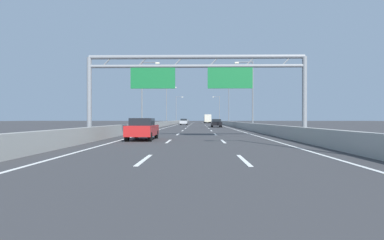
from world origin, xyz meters
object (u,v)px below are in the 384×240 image
Objects in this scene: silver_car at (184,122)px; yellow_car at (207,121)px; streetlamp_left_far at (167,103)px; box_truck at (208,118)px; streetlamp_right_mid at (251,91)px; streetlamp_right_distant at (219,108)px; black_car at (216,123)px; streetlamp_left_distant at (177,108)px; streetlamp_right_far at (228,103)px; streetlamp_left_mid at (144,91)px; red_car at (143,129)px; sign_gantry at (195,75)px.

yellow_car reaches higher than silver_car.
streetlamp_left_far is 35.01m from box_truck.
streetlamp_right_mid is 65.32m from streetlamp_right_distant.
yellow_car is at bearing 89.80° from black_car.
streetlamp_right_distant reaches higher than silver_car.
streetlamp_right_distant is at bearing 0.00° from streetlamp_left_distant.
streetlamp_right_far is (14.93, 0.00, 0.00)m from streetlamp_left_far.
streetlamp_left_mid is at bearing -96.80° from silver_car.
silver_car is at bearing 83.20° from streetlamp_left_mid.
streetlamp_left_far is at bearing -104.58° from yellow_car.
red_car is at bearing -94.41° from yellow_car.
streetlamp_left_distant is 11.59m from box_truck.
streetlamp_left_mid is 32.66m from streetlamp_left_far.
silver_car is 42.41m from yellow_car.
streetlamp_left_far reaches higher than sign_gantry.
red_car is 33.94m from black_car.
red_car reaches higher than silver_car.
sign_gantry is at bearing -86.30° from silver_car.
streetlamp_right_far is 1.00× the size of streetlamp_right_distant.
yellow_car is (-3.84, 42.63, -4.60)m from streetlamp_right_far.
streetlamp_right_far is (14.93, 32.66, 0.00)m from streetlamp_left_mid.
streetlamp_left_mid is 2.05× the size of silver_car.
streetlamp_right_far reaches higher than box_truck.
streetlamp_right_distant is at bearing 82.56° from red_car.
silver_car is at bearing 108.09° from streetlamp_right_mid.
streetlamp_right_distant is (0.00, 32.66, 0.00)m from streetlamp_right_far.
red_car is at bearing -90.31° from silver_car.
streetlamp_left_mid is 65.32m from streetlamp_left_distant.
sign_gantry is 2.10× the size of box_truck.
streetlamp_right_mid is 35.91m from streetlamp_left_far.
streetlamp_left_mid is 1.19× the size of box_truck.
yellow_car is at bearing 89.25° from box_truck.
box_truck is (-3.97, 33.03, -3.75)m from streetlamp_right_far.
red_car is at bearing -102.20° from black_car.
streetlamp_right_mid is 2.03× the size of black_car.
streetlamp_left_far is at bearing 114.57° from streetlamp_right_mid.
streetlamp_right_far reaches higher than black_car.
black_car is at bearing 83.68° from sign_gantry.
streetlamp_left_far reaches higher than yellow_car.
box_truck is at bearing 71.64° from streetlamp_left_far.
yellow_car is at bearing 92.92° from streetlamp_right_mid.
box_truck reaches higher than silver_car.
streetlamp_left_far is at bearing 98.14° from sign_gantry.
streetlamp_left_far reaches higher than silver_car.
box_truck is at bearing 174.64° from streetlamp_right_distant.
black_car is (10.87, -20.18, -4.65)m from streetlamp_left_far.
streetlamp_left_far is 2.03× the size of yellow_car.
streetlamp_right_mid is 1.00× the size of streetlamp_right_distant.
streetlamp_right_mid is at bearing 68.29° from sign_gantry.
sign_gantry reaches higher than red_car.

